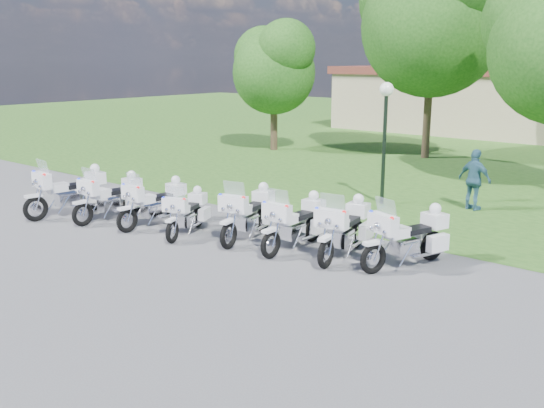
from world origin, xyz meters
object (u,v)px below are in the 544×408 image
Objects in this scene: motorcycle_0 at (71,190)px; motorcycle_6 at (345,228)px; motorcycle_7 at (409,236)px; motorcycle_2 at (156,202)px; bystander_c at (475,180)px; motorcycle_4 at (249,213)px; motorcycle_3 at (187,212)px; lamp_post at (386,112)px; motorcycle_1 at (112,196)px; motorcycle_5 at (296,222)px.

motorcycle_0 is 8.70m from motorcycle_6.
motorcycle_2 is at bearing 30.12° from motorcycle_7.
motorcycle_7 is 6.10m from bystander_c.
motorcycle_4 is 1.02× the size of motorcycle_7.
lamp_post is (2.29, 6.38, 2.35)m from motorcycle_3.
lamp_post is at bearing -128.10° from motorcycle_1.
motorcycle_3 is at bearing 5.39° from motorcycle_6.
motorcycle_6 is at bearing -169.31° from motorcycle_1.
motorcycle_6 is at bearing 173.00° from motorcycle_3.
bystander_c is (1.87, 6.61, 0.27)m from motorcycle_5.
motorcycle_4 reaches higher than motorcycle_1.
motorcycle_0 is 1.07× the size of motorcycle_6.
motorcycle_3 is 0.83× the size of motorcycle_6.
motorcycle_6 is 6.38m from bystander_c.
motorcycle_5 reaches higher than motorcycle_2.
lamp_post reaches higher than motorcycle_3.
motorcycle_0 is 0.68× the size of lamp_post.
motorcycle_0 reaches higher than motorcycle_7.
motorcycle_7 is at bearing 111.32° from bystander_c.
motorcycle_2 is at bearing -119.61° from lamp_post.
motorcycle_1 is 1.28× the size of bystander_c.
bystander_c reaches higher than motorcycle_4.
motorcycle_1 is at bearing 15.23° from motorcycle_2.
motorcycle_7 is (9.99, 2.23, -0.04)m from motorcycle_0.
bystander_c is (0.61, 6.35, 0.25)m from motorcycle_6.
lamp_post is (-0.73, 5.55, 2.27)m from motorcycle_5.
motorcycle_2 is 1.32m from motorcycle_3.
motorcycle_5 is at bearing 31.00° from motorcycle_7.
bystander_c is (-0.89, 6.03, 0.25)m from motorcycle_7.
motorcycle_2 is 0.97× the size of motorcycle_6.
motorcycle_0 is 1.30× the size of motorcycle_3.
motorcycle_7 is 0.62× the size of lamp_post.
motorcycle_4 is at bearing 76.55° from bystander_c.
motorcycle_0 reaches higher than motorcycle_5.
motorcycle_4 is (2.88, 0.70, 0.02)m from motorcycle_2.
motorcycle_1 is 0.98× the size of motorcycle_6.
motorcycle_1 is at bearing 9.92° from motorcycle_5.
motorcycle_3 is 8.91m from bystander_c.
motorcycle_5 is at bearing 87.15° from bystander_c.
lamp_post is 2.05× the size of bystander_c.
motorcycle_0 is 1.09× the size of motorcycle_1.
bystander_c is (2.60, 1.06, -2.00)m from lamp_post.
motorcycle_0 is at bearing 55.18° from bystander_c.
motorcycle_1 is 1.57m from motorcycle_2.
lamp_post reaches higher than bystander_c.
motorcycle_0 is 1.09× the size of motorcycle_5.
lamp_post is at bearing -131.12° from motorcycle_3.
motorcycle_2 is (2.89, 0.85, -0.07)m from motorcycle_0.
motorcycle_7 is at bearing 172.32° from motorcycle_3.
motorcycle_7 is at bearing -169.25° from motorcycle_1.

